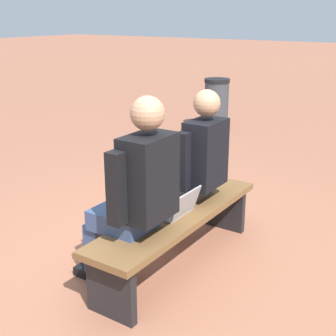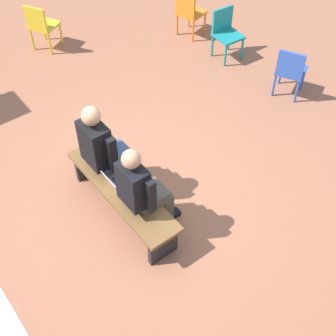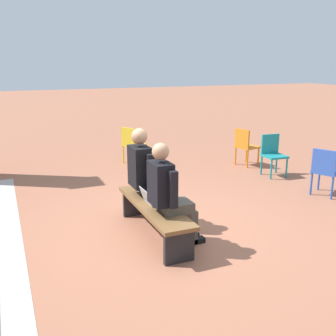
{
  "view_description": "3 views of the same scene",
  "coord_description": "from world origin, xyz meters",
  "px_view_note": "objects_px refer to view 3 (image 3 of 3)",
  "views": [
    {
      "loc": [
        2.66,
        1.94,
        1.89
      ],
      "look_at": [
        -0.39,
        -0.1,
        0.67
      ],
      "focal_mm": 50.0,
      "sensor_mm": 36.0,
      "label": 1
    },
    {
      "loc": [
        -3.26,
        1.94,
        4.62
      ],
      "look_at": [
        -0.54,
        -0.16,
        0.95
      ],
      "focal_mm": 50.0,
      "sensor_mm": 36.0,
      "label": 2
    },
    {
      "loc": [
        -4.67,
        1.94,
        2.27
      ],
      "look_at": [
        0.29,
        -0.18,
        0.81
      ],
      "focal_mm": 42.0,
      "sensor_mm": 36.0,
      "label": 3
    }
  ],
  "objects_px": {
    "bench": "(154,211)",
    "plastic_chair_mid_courtyard": "(245,145)",
    "person_student": "(169,192)",
    "plastic_chair_near_bench_left": "(325,169)",
    "laptop": "(152,200)",
    "plastic_chair_foreground": "(132,143)",
    "plastic_chair_near_bench_right": "(273,152)",
    "person_adult": "(148,174)"
  },
  "relations": [
    {
      "from": "person_student",
      "to": "plastic_chair_near_bench_right",
      "type": "relative_size",
      "value": 1.6
    },
    {
      "from": "plastic_chair_mid_courtyard",
      "to": "bench",
      "type": "bearing_deg",
      "value": 129.72
    },
    {
      "from": "person_student",
      "to": "plastic_chair_near_bench_left",
      "type": "bearing_deg",
      "value": -77.63
    },
    {
      "from": "plastic_chair_mid_courtyard",
      "to": "plastic_chair_near_bench_right",
      "type": "distance_m",
      "value": 0.88
    },
    {
      "from": "plastic_chair_near_bench_left",
      "to": "person_adult",
      "type": "bearing_deg",
      "value": 89.1
    },
    {
      "from": "person_student",
      "to": "plastic_chair_mid_courtyard",
      "type": "relative_size",
      "value": 1.6
    },
    {
      "from": "plastic_chair_near_bench_left",
      "to": "laptop",
      "type": "bearing_deg",
      "value": 95.7
    },
    {
      "from": "plastic_chair_near_bench_left",
      "to": "plastic_chair_foreground",
      "type": "relative_size",
      "value": 1.0
    },
    {
      "from": "laptop",
      "to": "plastic_chair_near_bench_right",
      "type": "bearing_deg",
      "value": -62.1
    },
    {
      "from": "person_student",
      "to": "laptop",
      "type": "xyz_separation_m",
      "value": [
        0.38,
        0.08,
        -0.22
      ]
    },
    {
      "from": "plastic_chair_near_bench_left",
      "to": "plastic_chair_near_bench_right",
      "type": "relative_size",
      "value": 1.0
    },
    {
      "from": "plastic_chair_mid_courtyard",
      "to": "plastic_chair_foreground",
      "type": "distance_m",
      "value": 2.57
    },
    {
      "from": "plastic_chair_near_bench_left",
      "to": "person_student",
      "type": "bearing_deg",
      "value": 102.37
    },
    {
      "from": "plastic_chair_near_bench_right",
      "to": "plastic_chair_near_bench_left",
      "type": "bearing_deg",
      "value": -179.11
    },
    {
      "from": "plastic_chair_mid_courtyard",
      "to": "person_student",
      "type": "bearing_deg",
      "value": 133.67
    },
    {
      "from": "person_student",
      "to": "plastic_chair_near_bench_right",
      "type": "bearing_deg",
      "value": -56.57
    },
    {
      "from": "person_adult",
      "to": "plastic_chair_foreground",
      "type": "relative_size",
      "value": 1.67
    },
    {
      "from": "person_student",
      "to": "person_adult",
      "type": "bearing_deg",
      "value": -0.26
    },
    {
      "from": "laptop",
      "to": "plastic_chair_mid_courtyard",
      "type": "relative_size",
      "value": 0.38
    },
    {
      "from": "person_student",
      "to": "plastic_chair_foreground",
      "type": "distance_m",
      "value": 4.31
    },
    {
      "from": "person_adult",
      "to": "plastic_chair_mid_courtyard",
      "type": "xyz_separation_m",
      "value": [
        2.25,
        -3.16,
        -0.26
      ]
    },
    {
      "from": "plastic_chair_mid_courtyard",
      "to": "person_adult",
      "type": "bearing_deg",
      "value": 125.5
    },
    {
      "from": "laptop",
      "to": "plastic_chair_near_bench_left",
      "type": "height_order",
      "value": "plastic_chair_near_bench_left"
    },
    {
      "from": "bench",
      "to": "plastic_chair_near_bench_right",
      "type": "bearing_deg",
      "value": -61.39
    },
    {
      "from": "bench",
      "to": "plastic_chair_mid_courtyard",
      "type": "bearing_deg",
      "value": -50.28
    },
    {
      "from": "plastic_chair_mid_courtyard",
      "to": "plastic_chair_foreground",
      "type": "relative_size",
      "value": 1.0
    },
    {
      "from": "plastic_chair_near_bench_left",
      "to": "plastic_chair_mid_courtyard",
      "type": "height_order",
      "value": "same"
    },
    {
      "from": "person_adult",
      "to": "plastic_chair_foreground",
      "type": "xyz_separation_m",
      "value": [
        3.45,
        -0.88,
        -0.26
      ]
    },
    {
      "from": "bench",
      "to": "person_adult",
      "type": "bearing_deg",
      "value": -9.35
    },
    {
      "from": "bench",
      "to": "laptop",
      "type": "xyz_separation_m",
      "value": [
        0.05,
        0.01,
        0.15
      ]
    },
    {
      "from": "bench",
      "to": "plastic_chair_mid_courtyard",
      "type": "relative_size",
      "value": 2.14
    },
    {
      "from": "laptop",
      "to": "plastic_chair_foreground",
      "type": "distance_m",
      "value": 3.95
    },
    {
      "from": "person_student",
      "to": "plastic_chair_mid_courtyard",
      "type": "distance_m",
      "value": 4.37
    },
    {
      "from": "bench",
      "to": "person_student",
      "type": "bearing_deg",
      "value": -168.61
    },
    {
      "from": "plastic_chair_foreground",
      "to": "laptop",
      "type": "bearing_deg",
      "value": 165.89
    },
    {
      "from": "plastic_chair_mid_courtyard",
      "to": "plastic_chair_foreground",
      "type": "bearing_deg",
      "value": 62.24
    },
    {
      "from": "plastic_chair_near_bench_left",
      "to": "plastic_chair_foreground",
      "type": "bearing_deg",
      "value": 34.14
    },
    {
      "from": "bench",
      "to": "plastic_chair_near_bench_right",
      "type": "relative_size",
      "value": 2.14
    },
    {
      "from": "plastic_chair_mid_courtyard",
      "to": "laptop",
      "type": "bearing_deg",
      "value": 129.13
    },
    {
      "from": "person_adult",
      "to": "plastic_chair_near_bench_right",
      "type": "xyz_separation_m",
      "value": [
        1.37,
        -3.23,
        -0.26
      ]
    },
    {
      "from": "laptop",
      "to": "plastic_chair_near_bench_left",
      "type": "bearing_deg",
      "value": -84.3
    },
    {
      "from": "plastic_chair_near_bench_left",
      "to": "plastic_chair_near_bench_right",
      "type": "height_order",
      "value": "same"
    }
  ]
}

